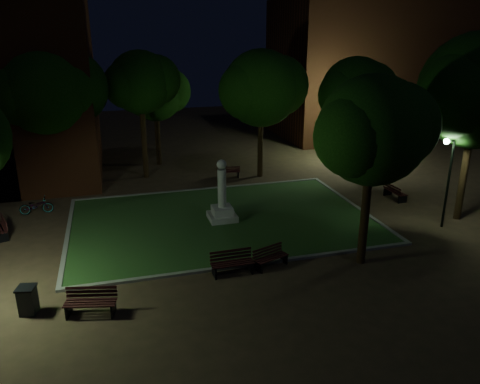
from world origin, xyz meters
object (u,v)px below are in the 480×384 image
object	(u,v)px
bench_near_right	(270,258)
bicycle	(36,206)
bench_far_side	(228,172)
bench_right_side	(394,192)
trash_bin	(28,300)
bench_left_side	(0,228)
monument	(222,203)
bench_near_left	(232,263)
bench_west_near	(91,303)

from	to	relation	value
bench_near_right	bicycle	world-z (taller)	bicycle
bench_far_side	bicycle	size ratio (longest dim) A/B	0.92
bench_right_side	trash_bin	distance (m)	20.09
bench_left_side	trash_bin	bearing A→B (deg)	-1.64
bench_near_right	bench_left_side	world-z (taller)	bench_left_side
monument	bicycle	bearing A→B (deg)	158.65
monument	bench_far_side	distance (m)	7.49
bench_right_side	bicycle	distance (m)	20.07
bench_near_left	bicycle	size ratio (longest dim) A/B	1.01
bench_west_near	trash_bin	distance (m)	2.19
bench_left_side	bench_right_side	distance (m)	21.10
bench_far_side	bench_west_near	bearing A→B (deg)	66.36
bench_near_left	trash_bin	size ratio (longest dim) A/B	1.69
monument	bench_west_near	world-z (taller)	monument
bench_near_left	bench_far_side	size ratio (longest dim) A/B	1.10
bench_far_side	trash_bin	size ratio (longest dim) A/B	1.54
bench_right_side	trash_bin	world-z (taller)	trash_bin
bench_near_left	trash_bin	world-z (taller)	trash_bin
bench_far_side	bicycle	xyz separation A→B (m)	(-11.51, -3.50, 0.06)
bench_left_side	bench_far_side	xyz separation A→B (m)	(12.79, 6.23, -0.04)
bench_near_right	bench_far_side	distance (m)	12.58
trash_bin	bicycle	bearing A→B (deg)	95.29
bench_near_left	bench_far_side	distance (m)	13.02
bench_far_side	bench_right_side	bearing A→B (deg)	148.62
monument	bench_left_side	world-z (taller)	monument
bench_west_near	bench_far_side	distance (m)	16.49
bench_west_near	bicycle	world-z (taller)	bench_west_near
bench_near_right	bench_west_near	size ratio (longest dim) A/B	0.88
bench_near_right	bench_far_side	xyz separation A→B (m)	(1.38, 12.50, 0.00)
bench_near_left	bench_left_side	bearing A→B (deg)	145.40
bench_left_side	bicycle	distance (m)	3.01
bench_near_left	bench_left_side	size ratio (longest dim) A/B	0.99
bench_west_near	trash_bin	xyz separation A→B (m)	(-2.09, 0.64, 0.07)
bench_far_side	trash_bin	distance (m)	17.16
bench_far_side	bench_near_right	bearing A→B (deg)	91.05
monument	bench_far_side	xyz separation A→B (m)	(2.14, 7.16, -0.56)
bench_near_left	trash_bin	distance (m)	7.58
bench_near_left	bench_right_side	bearing A→B (deg)	26.69
bench_left_side	trash_bin	size ratio (longest dim) A/B	1.72
bicycle	bench_left_side	bearing A→B (deg)	152.96
bench_near_left	bench_west_near	world-z (taller)	bench_west_near
monument	bench_right_side	size ratio (longest dim) A/B	1.94
monument	bench_far_side	world-z (taller)	monument
bench_near_left	bench_near_right	bearing A→B (deg)	4.27
bench_west_near	bench_left_side	xyz separation A→B (m)	(-4.30, 7.91, -0.02)
monument	bench_left_side	size ratio (longest dim) A/B	1.81
bench_near_left	bench_near_right	xyz separation A→B (m)	(1.68, 0.16, -0.05)
monument	bench_near_left	bearing A→B (deg)	-99.50
bench_near_left	bench_west_near	size ratio (longest dim) A/B	0.95
bench_west_near	bench_near_right	bearing A→B (deg)	25.91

